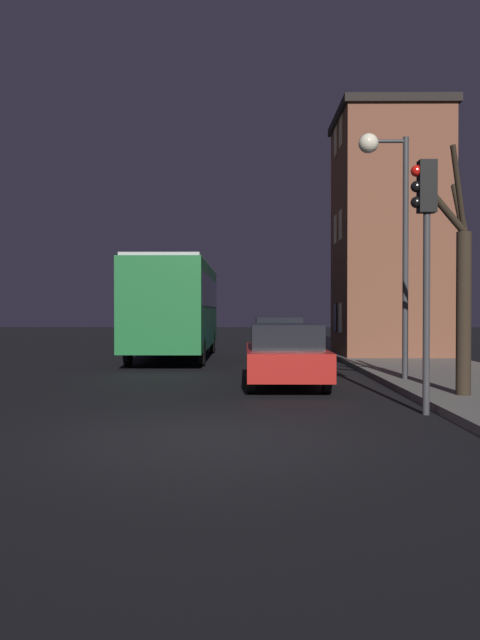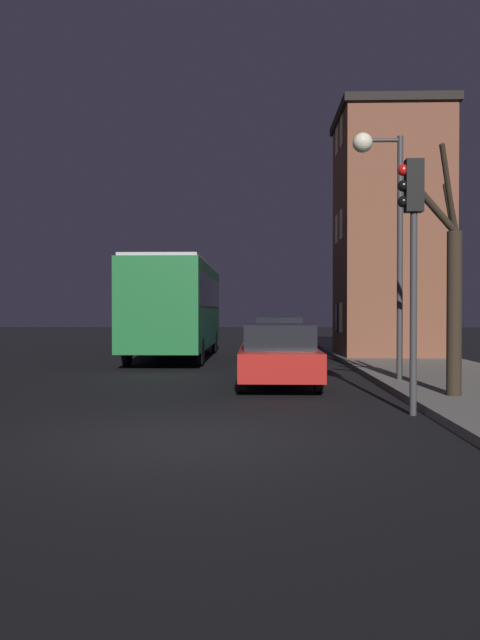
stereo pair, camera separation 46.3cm
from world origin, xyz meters
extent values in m
plane|color=black|center=(0.00, 0.00, 0.00)|extent=(120.00, 120.00, 0.00)
cube|color=brown|center=(6.04, 15.05, 4.61)|extent=(3.83, 4.24, 8.90)
cube|color=black|center=(6.04, 15.05, 9.21)|extent=(4.07, 4.48, 0.30)
cube|color=#F2D172|center=(4.10, 14.38, 1.56)|extent=(0.03, 0.70, 1.10)
cube|color=black|center=(4.10, 15.72, 1.56)|extent=(0.03, 0.70, 1.10)
cube|color=#F2D172|center=(4.10, 14.38, 5.01)|extent=(0.03, 0.70, 1.10)
cube|color=#F2D172|center=(4.10, 15.72, 5.01)|extent=(0.03, 0.70, 1.10)
cube|color=#F2D172|center=(4.10, 14.38, 8.46)|extent=(0.03, 0.70, 1.10)
cube|color=#F2D172|center=(4.10, 15.72, 8.46)|extent=(0.03, 0.70, 1.10)
cylinder|color=#38383A|center=(4.44, 6.28, 3.08)|extent=(0.14, 0.14, 5.84)
cylinder|color=#38383A|center=(3.99, 6.28, 5.90)|extent=(0.90, 0.09, 0.09)
sphere|color=#F4EAC6|center=(3.54, 6.28, 5.85)|extent=(0.48, 0.48, 0.48)
cylinder|color=#38383A|center=(3.70, 1.98, 1.75)|extent=(0.12, 0.12, 3.50)
cube|color=black|center=(3.70, 1.98, 3.95)|extent=(0.30, 0.24, 0.90)
sphere|color=red|center=(3.52, 1.98, 4.22)|extent=(0.20, 0.20, 0.20)
sphere|color=black|center=(3.52, 1.98, 3.95)|extent=(0.20, 0.20, 0.20)
sphere|color=black|center=(3.52, 1.98, 3.68)|extent=(0.20, 0.20, 0.20)
cylinder|color=#2D2319|center=(4.84, 3.41, 1.75)|extent=(0.29, 0.29, 3.19)
cylinder|color=#2D2319|center=(4.40, 3.17, 3.75)|extent=(1.04, 0.64, 0.92)
cylinder|color=#2D2319|center=(4.62, 3.08, 4.11)|extent=(0.58, 0.79, 1.57)
cylinder|color=#2D2319|center=(4.87, 3.75, 3.87)|extent=(0.20, 0.83, 1.12)
cube|color=#1E6B33|center=(-2.05, 14.57, 1.97)|extent=(2.59, 9.78, 2.98)
cube|color=black|center=(-2.05, 14.57, 2.51)|extent=(2.61, 9.00, 1.07)
cube|color=#B2B2B2|center=(-2.05, 14.57, 3.52)|extent=(2.46, 9.29, 0.12)
cylinder|color=black|center=(-0.84, 17.75, 0.48)|extent=(0.18, 0.96, 0.96)
cylinder|color=black|center=(-3.26, 17.75, 0.48)|extent=(0.18, 0.96, 0.96)
cylinder|color=black|center=(-0.84, 11.39, 0.48)|extent=(0.18, 0.96, 0.96)
cylinder|color=black|center=(-3.26, 11.39, 0.48)|extent=(0.18, 0.96, 0.96)
cube|color=#B21E19|center=(1.52, 6.29, 0.60)|extent=(1.84, 4.68, 0.62)
cube|color=black|center=(1.52, 6.06, 1.20)|extent=(1.62, 2.43, 0.58)
cylinder|color=black|center=(2.35, 7.81, 0.29)|extent=(0.18, 0.58, 0.58)
cylinder|color=black|center=(0.69, 7.81, 0.29)|extent=(0.18, 0.58, 0.58)
cylinder|color=black|center=(2.35, 4.77, 0.29)|extent=(0.18, 0.58, 0.58)
cylinder|color=black|center=(0.69, 4.77, 0.29)|extent=(0.18, 0.58, 0.58)
cube|color=black|center=(1.78, 14.28, 0.68)|extent=(1.83, 4.00, 0.69)
cube|color=black|center=(1.78, 14.08, 1.30)|extent=(1.61, 2.08, 0.55)
cylinder|color=black|center=(2.61, 15.58, 0.33)|extent=(0.18, 0.66, 0.66)
cylinder|color=black|center=(0.95, 15.58, 0.33)|extent=(0.18, 0.66, 0.66)
cylinder|color=black|center=(2.61, 12.98, 0.33)|extent=(0.18, 0.66, 0.66)
cylinder|color=black|center=(0.95, 12.98, 0.33)|extent=(0.18, 0.66, 0.66)
cube|color=navy|center=(1.87, 21.48, 0.66)|extent=(1.88, 4.11, 0.69)
cube|color=black|center=(1.87, 21.28, 1.25)|extent=(1.65, 2.14, 0.50)
cylinder|color=black|center=(2.72, 22.82, 0.31)|extent=(0.18, 0.62, 0.62)
cylinder|color=black|center=(1.02, 22.82, 0.31)|extent=(0.18, 0.62, 0.62)
cylinder|color=black|center=(2.72, 20.15, 0.31)|extent=(0.18, 0.62, 0.62)
cylinder|color=black|center=(1.02, 20.15, 0.31)|extent=(0.18, 0.62, 0.62)
camera|label=1|loc=(0.57, -8.83, 1.80)|focal=35.00mm
camera|label=2|loc=(1.03, -8.82, 1.80)|focal=35.00mm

